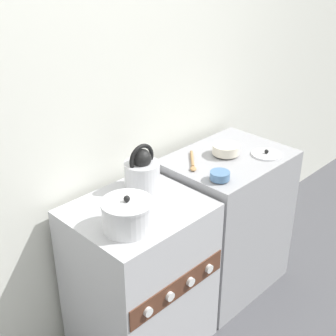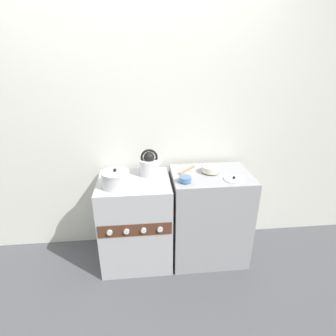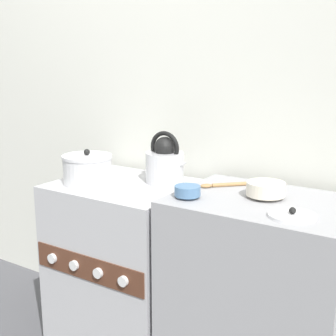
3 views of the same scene
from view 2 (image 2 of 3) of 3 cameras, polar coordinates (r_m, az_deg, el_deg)
ground_plane at (r=2.51m, az=-6.56°, el=-22.66°), size 12.00×12.00×0.00m
wall_back at (r=2.42m, az=-7.83°, el=9.93°), size 7.00×0.06×2.50m
stove at (r=2.45m, az=-6.96°, el=-11.44°), size 0.62×0.55×0.82m
counter at (r=2.50m, az=8.84°, el=-10.28°), size 0.68×0.51×0.86m
kettle at (r=2.31m, az=-4.04°, el=0.70°), size 0.21×0.17×0.24m
cooking_pot at (r=2.14m, az=-11.33°, el=-2.38°), size 0.22×0.22×0.16m
enamel_bowl at (r=2.30m, az=9.25°, el=-0.22°), size 0.15×0.15×0.06m
small_ceramic_bowl at (r=2.11m, az=3.75°, el=-2.43°), size 0.10×0.10×0.05m
loose_pot_lid at (r=2.22m, az=14.16°, el=-2.37°), size 0.16×0.16×0.03m
wooden_spoon at (r=2.32m, az=3.91°, el=-0.49°), size 0.18×0.18×0.02m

